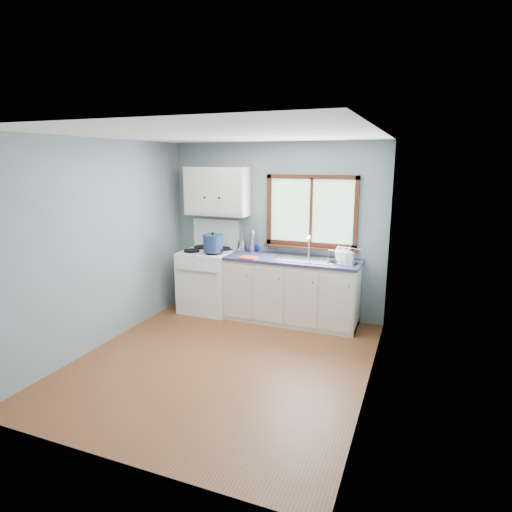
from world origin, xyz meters
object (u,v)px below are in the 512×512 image
(base_cabinets, at_px, (291,293))
(stockpot, at_px, (213,243))
(skillet, at_px, (214,250))
(utensil_crock, at_px, (242,246))
(thermos, at_px, (252,241))
(gas_range, at_px, (208,279))
(sink, at_px, (305,264))
(dish_rack, at_px, (344,259))

(base_cabinets, bearing_deg, stockpot, -170.88)
(skillet, relative_size, utensil_crock, 1.08)
(skillet, bearing_deg, utensil_crock, 27.58)
(base_cabinets, xyz_separation_m, thermos, (-0.67, 0.18, 0.67))
(gas_range, distance_m, base_cabinets, 1.31)
(sink, bearing_deg, gas_range, -179.29)
(thermos, bearing_deg, stockpot, -141.76)
(base_cabinets, xyz_separation_m, dish_rack, (0.72, -0.03, 0.56))
(skillet, xyz_separation_m, utensil_crock, (0.28, 0.35, 0.02))
(thermos, height_order, dish_rack, thermos)
(thermos, relative_size, dish_rack, 0.74)
(sink, bearing_deg, dish_rack, -2.91)
(sink, xyz_separation_m, stockpot, (-1.31, -0.18, 0.23))
(base_cabinets, relative_size, thermos, 5.66)
(base_cabinets, xyz_separation_m, stockpot, (-1.13, -0.18, 0.68))
(stockpot, distance_m, utensil_crock, 0.47)
(skillet, distance_m, stockpot, 0.10)
(gas_range, xyz_separation_m, skillet, (0.19, -0.15, 0.49))
(skillet, relative_size, dish_rack, 0.99)
(stockpot, relative_size, utensil_crock, 0.88)
(skillet, bearing_deg, base_cabinets, -15.50)
(base_cabinets, distance_m, dish_rack, 0.92)
(base_cabinets, bearing_deg, skillet, -171.61)
(base_cabinets, distance_m, stockpot, 1.33)
(base_cabinets, relative_size, stockpot, 5.14)
(stockpot, height_order, dish_rack, stockpot)
(base_cabinets, xyz_separation_m, sink, (0.18, -0.00, 0.45))
(skillet, distance_m, thermos, 0.57)
(utensil_crock, height_order, thermos, utensil_crock)
(utensil_crock, bearing_deg, skillet, -128.53)
(stockpot, distance_m, thermos, 0.58)
(sink, relative_size, skillet, 1.91)
(sink, xyz_separation_m, skillet, (-1.30, -0.16, 0.13))
(skillet, bearing_deg, gas_range, 117.85)
(base_cabinets, relative_size, dish_rack, 4.17)
(gas_range, xyz_separation_m, base_cabinets, (1.31, 0.02, -0.08))
(utensil_crock, bearing_deg, gas_range, -156.26)
(thermos, bearing_deg, skillet, -142.42)
(dish_rack, bearing_deg, gas_range, -164.92)
(base_cabinets, distance_m, utensil_crock, 1.05)
(gas_range, relative_size, stockpot, 3.78)
(gas_range, height_order, stockpot, gas_range)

